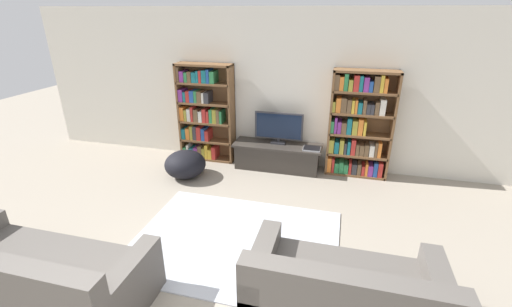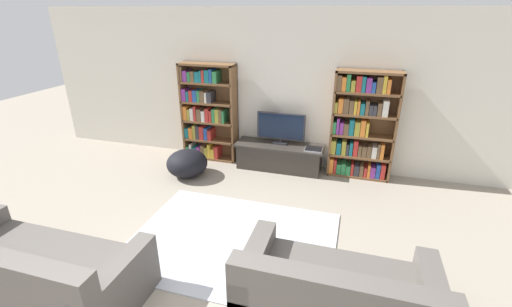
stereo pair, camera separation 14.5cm
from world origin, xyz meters
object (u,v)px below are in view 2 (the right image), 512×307
at_px(bookshelf_right, 361,127).
at_px(couch_right_sofa, 335,301).
at_px(tv_stand, 279,157).
at_px(television, 281,127).
at_px(couch_left_sectional, 33,275).
at_px(laptop, 314,149).
at_px(bookshelf_left, 207,113).
at_px(beanbag_ottoman, 187,163).

distance_m(bookshelf_right, couch_right_sofa, 3.18).
height_order(tv_stand, television, television).
distance_m(television, couch_left_sectional, 3.88).
bearing_deg(laptop, television, 166.60).
height_order(laptop, couch_right_sofa, couch_right_sofa).
relative_size(bookshelf_left, couch_right_sofa, 1.06).
bearing_deg(tv_stand, laptop, -7.36).
height_order(bookshelf_left, couch_left_sectional, bookshelf_left).
distance_m(couch_left_sectional, beanbag_ottoman, 2.77).
height_order(bookshelf_right, laptop, bookshelf_right).
bearing_deg(beanbag_ottoman, laptop, 17.55).
bearing_deg(laptop, bookshelf_right, 15.56).
bearing_deg(television, couch_right_sofa, -69.22).
xyz_separation_m(bookshelf_left, beanbag_ottoman, (-0.02, -0.82, -0.63)).
relative_size(tv_stand, television, 1.83).
xyz_separation_m(bookshelf_right, couch_left_sectional, (-2.83, -3.58, -0.58)).
xyz_separation_m(television, couch_right_sofa, (1.17, -3.07, -0.43)).
relative_size(television, couch_left_sectional, 0.40).
xyz_separation_m(bookshelf_left, bookshelf_right, (2.64, -0.00, -0.01)).
xyz_separation_m(bookshelf_right, couch_right_sofa, (-0.10, -3.13, -0.55)).
xyz_separation_m(television, laptop, (0.58, -0.14, -0.27)).
height_order(laptop, couch_left_sectional, couch_left_sectional).
bearing_deg(laptop, tv_stand, 172.64).
bearing_deg(bookshelf_left, laptop, -5.69).
height_order(bookshelf_left, laptop, bookshelf_left).
distance_m(laptop, couch_left_sectional, 4.01).
height_order(television, laptop, television).
distance_m(television, couch_right_sofa, 3.32).
relative_size(bookshelf_right, beanbag_ottoman, 2.59).
xyz_separation_m(laptop, couch_right_sofa, (0.58, -2.93, -0.16)).
bearing_deg(couch_left_sectional, bookshelf_left, 86.89).
bearing_deg(tv_stand, couch_right_sofa, -68.82).
relative_size(bookshelf_right, laptop, 6.13).
bearing_deg(bookshelf_right, couch_right_sofa, -91.91).
height_order(television, couch_right_sofa, television).
height_order(bookshelf_right, television, bookshelf_right).
relative_size(couch_left_sectional, beanbag_ottoman, 3.06).
xyz_separation_m(laptop, couch_left_sectional, (-2.15, -3.39, -0.19)).
relative_size(couch_right_sofa, beanbag_ottoman, 2.44).
xyz_separation_m(bookshelf_left, couch_left_sectional, (-0.19, -3.58, -0.59)).
bearing_deg(laptop, couch_left_sectional, -122.35).
relative_size(couch_left_sectional, couch_right_sofa, 1.25).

